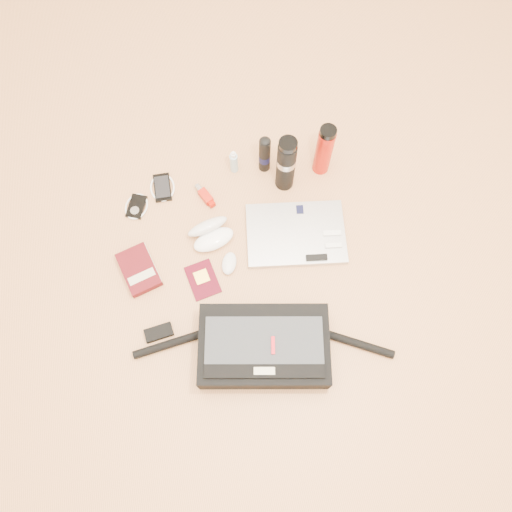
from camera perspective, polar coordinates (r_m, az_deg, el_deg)
name	(u,v)px	position (r m, az deg, el deg)	size (l,w,h in m)	color
ground	(251,283)	(1.88, -0.63, -3.09)	(4.00, 4.00, 0.00)	tan
messenger_bag	(263,347)	(1.76, 0.83, -10.31)	(0.91, 0.37, 0.13)	black
laptop	(296,234)	(1.95, 4.63, 2.51)	(0.42, 0.32, 0.04)	#A9A9AB
book	(139,270)	(1.93, -13.20, -1.53)	(0.16, 0.21, 0.03)	#470A0F
passport	(203,280)	(1.89, -6.12, -2.69)	(0.13, 0.16, 0.01)	#450310
mouse	(229,263)	(1.89, -3.09, -0.84)	(0.08, 0.11, 0.03)	silver
sunglasses_case	(211,233)	(1.93, -5.20, 2.62)	(0.19, 0.17, 0.10)	white
ipod	(136,207)	(2.06, -13.50, 5.52)	(0.12, 0.12, 0.01)	black
phone	(162,187)	(2.07, -10.65, 7.71)	(0.10, 0.13, 0.01)	black
inhaler	(205,196)	(2.02, -5.85, 6.88)	(0.07, 0.12, 0.03)	#AC1A0D
spray_bottle	(234,162)	(2.05, -2.55, 10.65)	(0.04, 0.04, 0.12)	#98B9C9
aerosol_can	(265,154)	(2.01, 1.00, 11.55)	(0.05, 0.05, 0.20)	black
thermos_black	(286,164)	(1.94, 3.45, 10.46)	(0.08, 0.08, 0.29)	black
thermos_red	(324,150)	(2.00, 7.79, 11.89)	(0.08, 0.08, 0.26)	#AD150B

